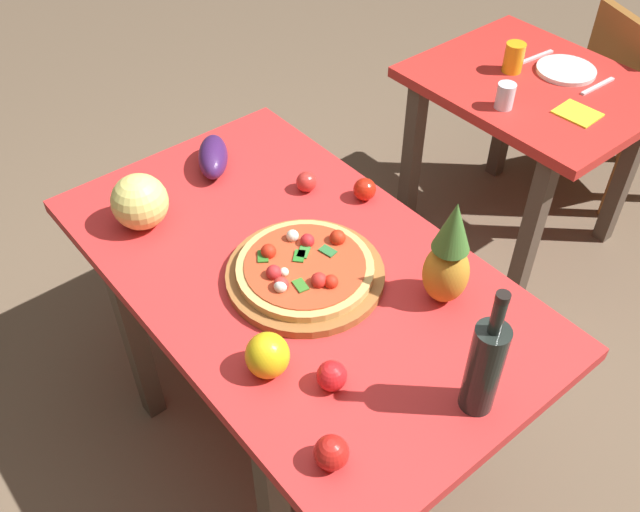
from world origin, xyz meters
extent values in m
plane|color=brown|center=(0.00, 0.00, 0.00)|extent=(10.00, 10.00, 0.00)
cube|color=#4F3E32|center=(-0.36, -0.36, 0.35)|extent=(0.06, 0.06, 0.69)
cube|color=#4F3E32|center=(-0.36, 0.36, 0.35)|extent=(0.06, 0.06, 0.69)
cube|color=#4F3E32|center=(0.36, 0.36, 0.35)|extent=(0.06, 0.06, 0.69)
cube|color=red|center=(0.00, 0.00, 0.71)|extent=(1.39, 0.82, 0.04)
cube|color=#4F3E32|center=(-0.51, 0.99, 0.35)|extent=(0.06, 0.06, 0.69)
cube|color=#4F3E32|center=(0.10, 0.99, 0.35)|extent=(0.06, 0.06, 0.69)
cube|color=#4F3E32|center=(-0.51, 1.59, 0.35)|extent=(0.06, 0.06, 0.69)
cube|color=#4F3E32|center=(0.10, 1.59, 0.35)|extent=(0.06, 0.06, 0.69)
cube|color=red|center=(-0.20, 1.29, 0.71)|extent=(0.85, 0.71, 0.04)
cube|color=#965B2C|center=(-0.17, 2.15, 0.21)|extent=(0.04, 0.04, 0.41)
cube|color=#965B2C|center=(0.02, 1.73, 0.21)|extent=(0.04, 0.04, 0.41)
cube|color=#965B2C|center=(-0.29, 1.85, 0.21)|extent=(0.04, 0.04, 0.41)
cube|color=#945C27|center=(-0.14, 1.77, 0.65)|extent=(0.39, 0.18, 0.40)
cylinder|color=#965B2C|center=(0.05, -0.01, 0.75)|extent=(0.42, 0.42, 0.02)
cylinder|color=tan|center=(0.05, -0.01, 0.77)|extent=(0.36, 0.36, 0.02)
cylinder|color=#C94324|center=(0.05, -0.01, 0.78)|extent=(0.32, 0.32, 0.00)
sphere|color=red|center=(-0.04, -0.06, 0.79)|extent=(0.04, 0.04, 0.04)
sphere|color=red|center=(0.07, -0.10, 0.79)|extent=(0.04, 0.04, 0.04)
sphere|color=red|center=(0.12, -0.02, 0.79)|extent=(0.04, 0.04, 0.04)
sphere|color=red|center=(-0.01, 0.05, 0.79)|extent=(0.04, 0.04, 0.04)
sphere|color=red|center=(0.03, 0.12, 0.79)|extent=(0.04, 0.04, 0.04)
sphere|color=red|center=(0.03, -0.09, 0.79)|extent=(0.04, 0.04, 0.04)
sphere|color=red|center=(0.15, 0.00, 0.79)|extent=(0.04, 0.04, 0.04)
cube|color=#2E7036|center=(0.05, 0.07, 0.79)|extent=(0.05, 0.04, 0.00)
cube|color=#2D6E21|center=(-0.04, -0.07, 0.79)|extent=(0.05, 0.05, 0.00)
cube|color=#378634|center=(0.01, 0.02, 0.79)|extent=(0.05, 0.05, 0.00)
cube|color=#377B28|center=(0.10, -0.06, 0.79)|extent=(0.05, 0.04, 0.00)
cube|color=#267C27|center=(0.02, 0.00, 0.79)|extent=(0.05, 0.05, 0.00)
sphere|color=white|center=(0.08, -0.11, 0.79)|extent=(0.03, 0.03, 0.03)
sphere|color=silver|center=(0.04, -0.07, 0.79)|extent=(0.02, 0.02, 0.02)
sphere|color=silver|center=(-0.05, 0.03, 0.79)|extent=(0.03, 0.03, 0.03)
cylinder|color=black|center=(0.59, 0.04, 0.86)|extent=(0.08, 0.08, 0.25)
cylinder|color=black|center=(0.59, 0.04, 1.03)|extent=(0.03, 0.03, 0.09)
cylinder|color=black|center=(0.59, 0.04, 1.08)|extent=(0.03, 0.03, 0.02)
ellipsoid|color=#BF8526|center=(0.32, 0.22, 0.82)|extent=(0.12, 0.12, 0.17)
cone|color=#3F722D|center=(0.32, 0.22, 0.97)|extent=(0.09, 0.09, 0.14)
sphere|color=#E5D970|center=(-0.41, -0.22, 0.81)|extent=(0.16, 0.16, 0.16)
ellipsoid|color=yellow|center=(0.23, -0.26, 0.78)|extent=(0.10, 0.10, 0.11)
ellipsoid|color=#3C1C53|center=(-0.51, 0.07, 0.78)|extent=(0.22, 0.19, 0.09)
sphere|color=red|center=(0.50, -0.30, 0.77)|extent=(0.07, 0.07, 0.07)
sphere|color=red|center=(0.35, -0.17, 0.77)|extent=(0.07, 0.07, 0.07)
sphere|color=red|center=(-0.24, 0.23, 0.76)|extent=(0.06, 0.06, 0.06)
sphere|color=red|center=(-0.10, 0.34, 0.77)|extent=(0.07, 0.07, 0.07)
cylinder|color=gold|center=(-0.32, 1.27, 0.79)|extent=(0.07, 0.07, 0.11)
cylinder|color=silver|center=(-0.17, 1.05, 0.78)|extent=(0.06, 0.06, 0.09)
cylinder|color=white|center=(-0.18, 1.42, 0.74)|extent=(0.22, 0.22, 0.02)
cube|color=silver|center=(-0.32, 1.42, 0.74)|extent=(0.03, 0.18, 0.01)
cube|color=silver|center=(-0.04, 1.42, 0.74)|extent=(0.02, 0.18, 0.01)
cube|color=yellow|center=(0.02, 1.21, 0.74)|extent=(0.15, 0.13, 0.01)
camera|label=1|loc=(1.07, -0.79, 2.04)|focal=39.23mm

